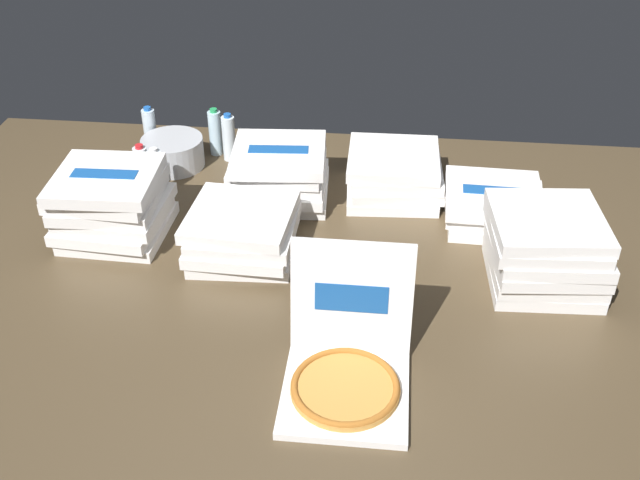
{
  "coord_description": "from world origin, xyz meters",
  "views": [
    {
      "loc": [
        0.28,
        -2.03,
        1.6
      ],
      "look_at": [
        0.06,
        0.1,
        0.14
      ],
      "focal_mm": 42.55,
      "sensor_mm": 36.0,
      "label": 1
    }
  ],
  "objects_px": {
    "water_bottle_2": "(229,138)",
    "water_bottle_4": "(215,133)",
    "pizza_stack_center_near": "(495,205)",
    "pizza_stack_right_near": "(394,174)",
    "water_bottle_0": "(142,170)",
    "water_bottle_1": "(150,131)",
    "pizza_stack_left_near": "(243,233)",
    "open_pizza_box": "(347,364)",
    "pizza_stack_center_far": "(280,173)",
    "water_bottle_3": "(157,173)",
    "pizza_stack_left_mid": "(546,250)",
    "pizza_stack_right_far": "(112,204)",
    "ice_bucket": "(173,152)"
  },
  "relations": [
    {
      "from": "ice_bucket",
      "to": "pizza_stack_right_far",
      "type": "bearing_deg",
      "value": -98.1
    },
    {
      "from": "pizza_stack_left_mid",
      "to": "pizza_stack_right_near",
      "type": "bearing_deg",
      "value": 133.72
    },
    {
      "from": "pizza_stack_center_far",
      "to": "water_bottle_3",
      "type": "relative_size",
      "value": 1.86
    },
    {
      "from": "pizza_stack_center_far",
      "to": "water_bottle_4",
      "type": "xyz_separation_m",
      "value": [
        -0.34,
        0.34,
        -0.01
      ]
    },
    {
      "from": "pizza_stack_left_mid",
      "to": "water_bottle_2",
      "type": "distance_m",
      "value": 1.46
    },
    {
      "from": "pizza_stack_left_mid",
      "to": "pizza_stack_center_far",
      "type": "bearing_deg",
      "value": 154.42
    },
    {
      "from": "open_pizza_box",
      "to": "water_bottle_4",
      "type": "height_order",
      "value": "open_pizza_box"
    },
    {
      "from": "pizza_stack_center_far",
      "to": "water_bottle_3",
      "type": "xyz_separation_m",
      "value": [
        -0.49,
        -0.05,
        -0.01
      ]
    },
    {
      "from": "pizza_stack_right_near",
      "to": "water_bottle_0",
      "type": "bearing_deg",
      "value": -174.3
    },
    {
      "from": "pizza_stack_center_far",
      "to": "pizza_stack_right_far",
      "type": "bearing_deg",
      "value": -149.89
    },
    {
      "from": "water_bottle_0",
      "to": "water_bottle_4",
      "type": "xyz_separation_m",
      "value": [
        0.22,
        0.37,
        0.0
      ]
    },
    {
      "from": "pizza_stack_center_near",
      "to": "water_bottle_2",
      "type": "bearing_deg",
      "value": 161.12
    },
    {
      "from": "open_pizza_box",
      "to": "water_bottle_1",
      "type": "xyz_separation_m",
      "value": [
        -0.98,
        1.36,
        0.03
      ]
    },
    {
      "from": "pizza_stack_left_mid",
      "to": "water_bottle_0",
      "type": "bearing_deg",
      "value": 163.9
    },
    {
      "from": "water_bottle_0",
      "to": "water_bottle_3",
      "type": "bearing_deg",
      "value": -18.91
    },
    {
      "from": "pizza_stack_center_near",
      "to": "water_bottle_3",
      "type": "xyz_separation_m",
      "value": [
        -1.34,
        0.04,
        0.04
      ]
    },
    {
      "from": "pizza_stack_center_far",
      "to": "ice_bucket",
      "type": "bearing_deg",
      "value": 157.21
    },
    {
      "from": "water_bottle_2",
      "to": "water_bottle_3",
      "type": "xyz_separation_m",
      "value": [
        -0.22,
        -0.34,
        0.0
      ]
    },
    {
      "from": "open_pizza_box",
      "to": "ice_bucket",
      "type": "height_order",
      "value": "open_pizza_box"
    },
    {
      "from": "pizza_stack_left_mid",
      "to": "pizza_stack_right_near",
      "type": "distance_m",
      "value": 0.76
    },
    {
      "from": "pizza_stack_left_mid",
      "to": "water_bottle_3",
      "type": "height_order",
      "value": "pizza_stack_left_mid"
    },
    {
      "from": "water_bottle_4",
      "to": "open_pizza_box",
      "type": "bearing_deg",
      "value": -63.28
    },
    {
      "from": "ice_bucket",
      "to": "water_bottle_1",
      "type": "xyz_separation_m",
      "value": [
        -0.13,
        0.12,
        0.04
      ]
    },
    {
      "from": "pizza_stack_left_near",
      "to": "water_bottle_2",
      "type": "distance_m",
      "value": 0.73
    },
    {
      "from": "pizza_stack_left_mid",
      "to": "water_bottle_0",
      "type": "height_order",
      "value": "pizza_stack_left_mid"
    },
    {
      "from": "pizza_stack_center_near",
      "to": "water_bottle_0",
      "type": "height_order",
      "value": "water_bottle_0"
    },
    {
      "from": "water_bottle_1",
      "to": "pizza_stack_center_far",
      "type": "bearing_deg",
      "value": -27.47
    },
    {
      "from": "water_bottle_2",
      "to": "water_bottle_4",
      "type": "bearing_deg",
      "value": 147.26
    },
    {
      "from": "water_bottle_3",
      "to": "water_bottle_4",
      "type": "xyz_separation_m",
      "value": [
        0.15,
        0.39,
        0.0
      ]
    },
    {
      "from": "water_bottle_1",
      "to": "pizza_stack_left_near",
      "type": "bearing_deg",
      "value": -52.95
    },
    {
      "from": "open_pizza_box",
      "to": "water_bottle_0",
      "type": "distance_m",
      "value": 1.36
    },
    {
      "from": "pizza_stack_right_far",
      "to": "pizza_stack_right_near",
      "type": "height_order",
      "value": "pizza_stack_right_far"
    },
    {
      "from": "pizza_stack_right_near",
      "to": "water_bottle_1",
      "type": "xyz_separation_m",
      "value": [
        -1.09,
        0.25,
        0.02
      ]
    },
    {
      "from": "pizza_stack_right_far",
      "to": "pizza_stack_left_mid",
      "type": "relative_size",
      "value": 0.97
    },
    {
      "from": "pizza_stack_left_near",
      "to": "water_bottle_4",
      "type": "distance_m",
      "value": 0.8
    },
    {
      "from": "pizza_stack_left_mid",
      "to": "pizza_stack_center_near",
      "type": "distance_m",
      "value": 0.41
    },
    {
      "from": "open_pizza_box",
      "to": "pizza_stack_left_mid",
      "type": "distance_m",
      "value": 0.85
    },
    {
      "from": "pizza_stack_left_near",
      "to": "water_bottle_0",
      "type": "distance_m",
      "value": 0.62
    },
    {
      "from": "water_bottle_2",
      "to": "water_bottle_3",
      "type": "bearing_deg",
      "value": -123.32
    },
    {
      "from": "pizza_stack_right_near",
      "to": "pizza_stack_center_near",
      "type": "bearing_deg",
      "value": -22.74
    },
    {
      "from": "pizza_stack_left_near",
      "to": "water_bottle_1",
      "type": "distance_m",
      "value": 0.93
    },
    {
      "from": "pizza_stack_right_near",
      "to": "ice_bucket",
      "type": "xyz_separation_m",
      "value": [
        -0.96,
        0.13,
        -0.02
      ]
    },
    {
      "from": "pizza_stack_right_near",
      "to": "water_bottle_0",
      "type": "relative_size",
      "value": 1.85
    },
    {
      "from": "pizza_stack_left_mid",
      "to": "water_bottle_4",
      "type": "relative_size",
      "value": 1.87
    },
    {
      "from": "pizza_stack_left_near",
      "to": "pizza_stack_center_far",
      "type": "distance_m",
      "value": 0.42
    },
    {
      "from": "pizza_stack_center_far",
      "to": "ice_bucket",
      "type": "xyz_separation_m",
      "value": [
        -0.5,
        0.21,
        -0.05
      ]
    },
    {
      "from": "open_pizza_box",
      "to": "pizza_stack_right_near",
      "type": "height_order",
      "value": "open_pizza_box"
    },
    {
      "from": "pizza_stack_right_near",
      "to": "water_bottle_4",
      "type": "bearing_deg",
      "value": 161.7
    },
    {
      "from": "pizza_stack_left_near",
      "to": "water_bottle_0",
      "type": "height_order",
      "value": "water_bottle_0"
    },
    {
      "from": "open_pizza_box",
      "to": "water_bottle_1",
      "type": "distance_m",
      "value": 1.68
    }
  ]
}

